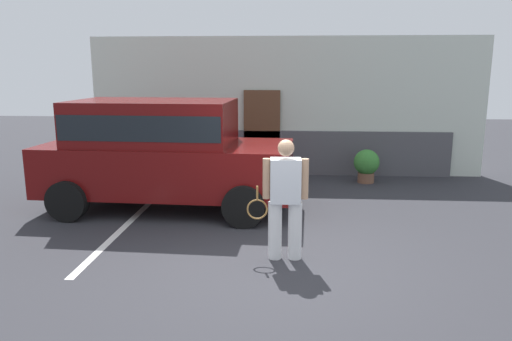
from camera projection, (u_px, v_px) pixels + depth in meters
The scene contains 6 objects.
ground_plane at pixel (279, 264), 6.62m from camera, with size 40.00×40.00×0.00m, color #2D2D33.
parking_stripe_0 at pixel (126, 225), 8.26m from camera, with size 0.12×4.40×0.01m, color silver.
house_frontage at pixel (285, 110), 12.08m from camera, with size 9.68×0.40×3.39m.
parked_suv at pixel (162, 149), 9.04m from camera, with size 4.67×2.30×2.05m.
tennis_player_man at pixel (285, 198), 6.65m from camera, with size 0.89×0.28×1.69m.
potted_plant_by_porch at pixel (366, 164), 11.27m from camera, with size 0.59×0.59×0.78m.
Camera 1 is at (0.13, -6.21, 2.62)m, focal length 33.97 mm.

